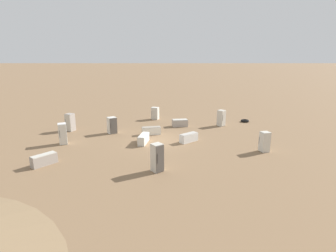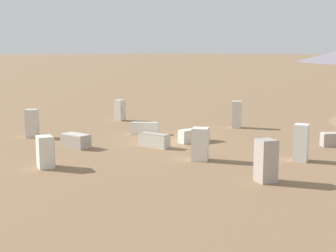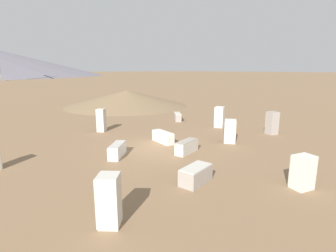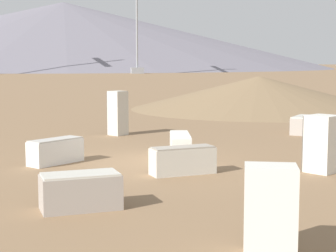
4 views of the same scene
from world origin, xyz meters
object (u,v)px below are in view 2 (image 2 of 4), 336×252
at_px(discarded_fridge_2, 45,152).
at_px(discarded_fridge_3, 120,110).
at_px(discarded_fridge_4, 144,128).
at_px(discarded_fridge_5, 301,143).
at_px(discarded_fridge_8, 194,135).
at_px(discarded_fridge_10, 237,114).
at_px(discarded_fridge_1, 336,139).
at_px(discarded_fridge_6, 76,141).
at_px(discarded_fridge_0, 266,161).
at_px(discarded_fridge_7, 200,144).
at_px(discarded_fridge_11, 154,140).
at_px(discarded_fridge_9, 32,123).

relative_size(discarded_fridge_2, discarded_fridge_3, 0.92).
xyz_separation_m(discarded_fridge_4, discarded_fridge_5, (0.65, -10.58, 0.51)).
relative_size(discarded_fridge_8, discarded_fridge_10, 1.07).
bearing_deg(discarded_fridge_10, discarded_fridge_8, -114.72).
distance_m(discarded_fridge_3, discarded_fridge_10, 8.88).
bearing_deg(discarded_fridge_8, discarded_fridge_10, 112.49).
xyz_separation_m(discarded_fridge_1, discarded_fridge_5, (-4.52, -0.48, 0.51)).
height_order(discarded_fridge_4, discarded_fridge_8, discarded_fridge_8).
relative_size(discarded_fridge_4, discarded_fridge_8, 0.87).
bearing_deg(discarded_fridge_1, discarded_fridge_6, 86.68).
xyz_separation_m(discarded_fridge_0, discarded_fridge_5, (4.20, 0.92, 0.02)).
distance_m(discarded_fridge_2, discarded_fridge_6, 4.39).
height_order(discarded_fridge_3, discarded_fridge_7, discarded_fridge_7).
bearing_deg(discarded_fridge_11, discarded_fridge_0, 68.93).
height_order(discarded_fridge_7, discarded_fridge_11, discarded_fridge_7).
bearing_deg(discarded_fridge_3, discarded_fridge_1, 85.09).
bearing_deg(discarded_fridge_6, discarded_fridge_7, -76.97).
distance_m(discarded_fridge_7, discarded_fridge_8, 4.53).
bearing_deg(discarded_fridge_8, discarded_fridge_3, 176.49).
distance_m(discarded_fridge_8, discarded_fridge_10, 5.94).
bearing_deg(discarded_fridge_0, discarded_fridge_9, -150.26).
relative_size(discarded_fridge_6, discarded_fridge_8, 0.88).
height_order(discarded_fridge_1, discarded_fridge_4, discarded_fridge_1).
xyz_separation_m(discarded_fridge_3, discarded_fridge_8, (-2.04, -9.48, -0.41)).
bearing_deg(discarded_fridge_1, discarded_fridge_5, 134.90).
bearing_deg(discarded_fridge_0, discarded_fridge_1, 121.30).
bearing_deg(discarded_fridge_0, discarded_fridge_10, 155.16).
xyz_separation_m(discarded_fridge_4, discarded_fridge_10, (6.16, -2.45, 0.54)).
bearing_deg(discarded_fridge_11, discarded_fridge_4, -135.29).
height_order(discarded_fridge_4, discarded_fridge_9, discarded_fridge_9).
bearing_deg(discarded_fridge_9, discarded_fridge_6, -41.83).
bearing_deg(discarded_fridge_4, discarded_fridge_1, -103.41).
bearing_deg(discarded_fridge_6, discarded_fridge_10, -18.54).
distance_m(discarded_fridge_9, discarded_fridge_10, 13.33).
relative_size(discarded_fridge_3, discarded_fridge_5, 0.88).
bearing_deg(discarded_fridge_9, discarded_fridge_10, 17.16).
bearing_deg(discarded_fridge_8, discarded_fridge_11, -91.96).
bearing_deg(discarded_fridge_6, discarded_fridge_9, 83.59).
distance_m(discarded_fridge_2, discarded_fridge_5, 11.86).
bearing_deg(discarded_fridge_7, discarded_fridge_5, 10.51).
bearing_deg(discarded_fridge_11, discarded_fridge_2, -12.11).
distance_m(discarded_fridge_7, discarded_fridge_10, 10.01).
relative_size(discarded_fridge_5, discarded_fridge_9, 1.04).
height_order(discarded_fridge_3, discarded_fridge_5, discarded_fridge_5).
bearing_deg(discarded_fridge_10, discarded_fridge_6, -137.94).
bearing_deg(discarded_fridge_5, discarded_fridge_9, -178.18).
relative_size(discarded_fridge_1, discarded_fridge_4, 0.97).
xyz_separation_m(discarded_fridge_3, discarded_fridge_9, (-8.04, -1.76, 0.07)).
height_order(discarded_fridge_6, discarded_fridge_8, same).
bearing_deg(discarded_fridge_1, discarded_fridge_11, 86.57).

